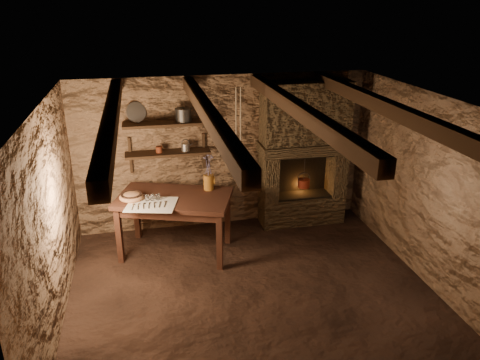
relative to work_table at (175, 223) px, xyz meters
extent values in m
plane|color=black|center=(0.84, -1.18, -0.48)|extent=(4.50, 4.50, 0.00)
cube|color=brown|center=(0.84, 0.82, 0.72)|extent=(4.50, 0.04, 2.40)
cube|color=brown|center=(0.84, -3.18, 0.72)|extent=(4.50, 0.04, 2.40)
cube|color=brown|center=(-1.41, -1.18, 0.72)|extent=(0.04, 4.00, 2.40)
cube|color=brown|center=(3.09, -1.18, 0.72)|extent=(0.04, 4.00, 2.40)
cube|color=black|center=(0.84, -1.18, 1.92)|extent=(4.50, 4.00, 0.04)
cube|color=black|center=(-0.66, -1.18, 1.83)|extent=(0.14, 3.95, 0.16)
cube|color=black|center=(0.34, -1.18, 1.83)|extent=(0.14, 3.95, 0.16)
cube|color=black|center=(1.34, -1.18, 1.83)|extent=(0.14, 3.95, 0.16)
cube|color=black|center=(2.34, -1.18, 1.83)|extent=(0.14, 3.95, 0.16)
cube|color=black|center=(-0.01, 0.66, 0.82)|extent=(1.25, 0.30, 0.04)
cube|color=black|center=(-0.01, 0.66, 1.27)|extent=(1.25, 0.30, 0.04)
cube|color=#3C2E1E|center=(2.09, 0.58, -0.25)|extent=(1.35, 0.45, 0.45)
cube|color=#3C2E1E|center=(1.53, 0.58, 0.35)|extent=(0.23, 0.45, 0.75)
cube|color=#3C2E1E|center=(2.65, 0.58, 0.35)|extent=(0.23, 0.45, 0.75)
cube|color=#3C2E1E|center=(2.09, 0.55, 0.80)|extent=(1.43, 0.51, 0.16)
cube|color=#3C2E1E|center=(2.09, 0.58, 1.35)|extent=(1.35, 0.45, 0.94)
cube|color=black|center=(2.09, 0.78, 0.35)|extent=(0.90, 0.06, 0.75)
cube|color=#351B12|center=(0.00, 0.00, 0.37)|extent=(1.75, 1.34, 0.07)
cube|color=#351B12|center=(0.00, 0.00, 0.28)|extent=(1.58, 1.18, 0.11)
cube|color=silver|center=(-0.31, -0.22, 0.41)|extent=(0.75, 0.66, 0.01)
cylinder|color=#A5641F|center=(0.51, 0.14, 0.52)|extent=(0.17, 0.17, 0.22)
torus|color=#A5641F|center=(0.59, 0.14, 0.54)|extent=(0.02, 0.12, 0.12)
ellipsoid|color=#986442|center=(-0.57, 0.00, 0.45)|extent=(0.44, 0.44, 0.12)
cylinder|color=#292725|center=(0.24, 0.66, 1.38)|extent=(0.30, 0.30, 0.17)
cylinder|color=#A2A19D|center=(-0.43, 0.76, 1.44)|extent=(0.32, 0.23, 0.29)
cylinder|color=#592011|center=(-0.14, 0.66, 0.89)|extent=(0.12, 0.12, 0.09)
cylinder|color=maroon|center=(2.10, 0.54, 0.21)|extent=(0.20, 0.20, 0.13)
torus|color=#292725|center=(2.10, 0.54, 0.29)|extent=(0.21, 0.01, 0.21)
cylinder|color=#292725|center=(2.10, 0.54, 0.46)|extent=(0.01, 0.01, 0.44)
camera|label=1|loc=(-0.35, -6.01, 3.00)|focal=35.00mm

